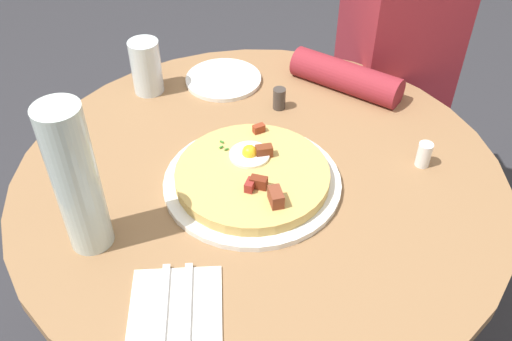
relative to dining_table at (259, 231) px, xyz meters
The scene contains 12 objects.
dining_table is the anchor object (origin of this frame).
person_seated 0.63m from the dining_table, 141.60° to the left, with size 0.52×0.44×1.14m.
pizza_plate 0.18m from the dining_table, 27.16° to the right, with size 0.33×0.33×0.01m, color white.
breakfast_pizza 0.20m from the dining_table, 26.76° to the right, with size 0.29×0.29×0.05m.
bread_plate 0.38m from the dining_table, 169.82° to the right, with size 0.18×0.18×0.01m, color white.
napkin 0.38m from the dining_table, 26.14° to the right, with size 0.17×0.14×0.00m, color white.
fork 0.38m from the dining_table, 23.37° to the right, with size 0.18×0.01×0.01m, color silver.
knife 0.39m from the dining_table, 28.79° to the right, with size 0.18×0.01×0.01m, color silver.
water_glass 0.45m from the dining_table, 142.78° to the right, with size 0.07×0.07×0.12m, color silver.
water_bottle 0.45m from the dining_table, 63.18° to the right, with size 0.07×0.07×0.27m, color silver.
salt_shaker 0.37m from the dining_table, 89.67° to the left, with size 0.03×0.03×0.05m, color white.
pepper_shaker 0.29m from the dining_table, 164.16° to the left, with size 0.03×0.03×0.05m, color #3F3833.
Camera 1 is at (0.80, -0.07, 1.44)m, focal length 39.44 mm.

